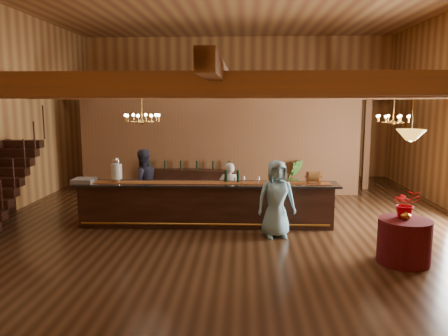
{
  "coord_description": "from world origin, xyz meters",
  "views": [
    {
      "loc": [
        0.33,
        -10.57,
        3.0
      ],
      "look_at": [
        -0.21,
        0.78,
        1.26
      ],
      "focal_mm": 35.0,
      "sensor_mm": 36.0,
      "label": 1
    }
  ],
  "objects_px": {
    "raffle_drum": "(313,177)",
    "chandelier_right": "(393,118)",
    "chandelier_left": "(142,118)",
    "beverage_dispenser": "(117,170)",
    "pendant_lamp": "(411,135)",
    "tasting_bar": "(206,204)",
    "backbar_shelf": "(189,182)",
    "round_table": "(404,241)",
    "bartender": "(229,191)",
    "floor_plant": "(294,177)",
    "guest": "(276,199)",
    "staff_second": "(143,183)"
  },
  "relations": [
    {
      "from": "round_table",
      "to": "tasting_bar",
      "type": "bearing_deg",
      "value": 149.74
    },
    {
      "from": "backbar_shelf",
      "to": "raffle_drum",
      "type": "bearing_deg",
      "value": -36.62
    },
    {
      "from": "beverage_dispenser",
      "to": "guest",
      "type": "bearing_deg",
      "value": -12.15
    },
    {
      "from": "tasting_bar",
      "to": "staff_second",
      "type": "height_order",
      "value": "staff_second"
    },
    {
      "from": "beverage_dispenser",
      "to": "raffle_drum",
      "type": "distance_m",
      "value": 4.73
    },
    {
      "from": "tasting_bar",
      "to": "floor_plant",
      "type": "distance_m",
      "value": 4.46
    },
    {
      "from": "beverage_dispenser",
      "to": "chandelier_right",
      "type": "bearing_deg",
      "value": 6.3
    },
    {
      "from": "beverage_dispenser",
      "to": "pendant_lamp",
      "type": "distance_m",
      "value": 6.59
    },
    {
      "from": "floor_plant",
      "to": "guest",
      "type": "bearing_deg",
      "value": -101.12
    },
    {
      "from": "tasting_bar",
      "to": "beverage_dispenser",
      "type": "bearing_deg",
      "value": 178.63
    },
    {
      "from": "round_table",
      "to": "chandelier_right",
      "type": "relative_size",
      "value": 1.2
    },
    {
      "from": "tasting_bar",
      "to": "chandelier_right",
      "type": "relative_size",
      "value": 7.95
    },
    {
      "from": "tasting_bar",
      "to": "bartender",
      "type": "xyz_separation_m",
      "value": [
        0.54,
        0.65,
        0.2
      ]
    },
    {
      "from": "round_table",
      "to": "guest",
      "type": "xyz_separation_m",
      "value": [
        -2.28,
        1.49,
        0.45
      ]
    },
    {
      "from": "chandelier_left",
      "to": "pendant_lamp",
      "type": "relative_size",
      "value": 0.89
    },
    {
      "from": "chandelier_right",
      "to": "pendant_lamp",
      "type": "height_order",
      "value": "same"
    },
    {
      "from": "guest",
      "to": "bartender",
      "type": "bearing_deg",
      "value": 117.35
    },
    {
      "from": "chandelier_left",
      "to": "chandelier_right",
      "type": "distance_m",
      "value": 6.13
    },
    {
      "from": "round_table",
      "to": "chandelier_right",
      "type": "height_order",
      "value": "chandelier_right"
    },
    {
      "from": "raffle_drum",
      "to": "chandelier_left",
      "type": "bearing_deg",
      "value": -175.48
    },
    {
      "from": "beverage_dispenser",
      "to": "staff_second",
      "type": "relative_size",
      "value": 0.34
    },
    {
      "from": "chandelier_right",
      "to": "bartender",
      "type": "distance_m",
      "value": 4.46
    },
    {
      "from": "chandelier_left",
      "to": "chandelier_right",
      "type": "bearing_deg",
      "value": 10.39
    },
    {
      "from": "tasting_bar",
      "to": "guest",
      "type": "xyz_separation_m",
      "value": [
        1.64,
        -0.79,
        0.33
      ]
    },
    {
      "from": "tasting_bar",
      "to": "chandelier_left",
      "type": "bearing_deg",
      "value": -167.57
    },
    {
      "from": "beverage_dispenser",
      "to": "bartender",
      "type": "bearing_deg",
      "value": 12.96
    },
    {
      "from": "beverage_dispenser",
      "to": "staff_second",
      "type": "height_order",
      "value": "staff_second"
    },
    {
      "from": "chandelier_right",
      "to": "raffle_drum",
      "type": "bearing_deg",
      "value": -158.87
    },
    {
      "from": "backbar_shelf",
      "to": "round_table",
      "type": "xyz_separation_m",
      "value": [
        4.76,
        -5.79,
        -0.0
      ]
    },
    {
      "from": "beverage_dispenser",
      "to": "pendant_lamp",
      "type": "xyz_separation_m",
      "value": [
        6.08,
        -2.31,
        1.06
      ]
    },
    {
      "from": "tasting_bar",
      "to": "raffle_drum",
      "type": "height_order",
      "value": "raffle_drum"
    },
    {
      "from": "raffle_drum",
      "to": "chandelier_right",
      "type": "relative_size",
      "value": 0.42
    },
    {
      "from": "beverage_dispenser",
      "to": "guest",
      "type": "height_order",
      "value": "guest"
    },
    {
      "from": "raffle_drum",
      "to": "beverage_dispenser",
      "type": "bearing_deg",
      "value": 179.48
    },
    {
      "from": "backbar_shelf",
      "to": "chandelier_right",
      "type": "distance_m",
      "value": 6.47
    },
    {
      "from": "round_table",
      "to": "chandelier_left",
      "type": "xyz_separation_m",
      "value": [
        -5.34,
        1.95,
        2.22
      ]
    },
    {
      "from": "chandelier_right",
      "to": "beverage_dispenser",
      "type": "bearing_deg",
      "value": -173.7
    },
    {
      "from": "round_table",
      "to": "floor_plant",
      "type": "xyz_separation_m",
      "value": [
        -1.4,
        5.96,
        0.16
      ]
    },
    {
      "from": "raffle_drum",
      "to": "guest",
      "type": "height_order",
      "value": "guest"
    },
    {
      "from": "beverage_dispenser",
      "to": "backbar_shelf",
      "type": "xyz_separation_m",
      "value": [
        1.32,
        3.48,
        -0.93
      ]
    },
    {
      "from": "tasting_bar",
      "to": "pendant_lamp",
      "type": "distance_m",
      "value": 4.9
    },
    {
      "from": "backbar_shelf",
      "to": "tasting_bar",
      "type": "bearing_deg",
      "value": -67.05
    },
    {
      "from": "bartender",
      "to": "floor_plant",
      "type": "height_order",
      "value": "bartender"
    },
    {
      "from": "raffle_drum",
      "to": "bartender",
      "type": "xyz_separation_m",
      "value": [
        -2.02,
        0.67,
        -0.5
      ]
    },
    {
      "from": "pendant_lamp",
      "to": "guest",
      "type": "height_order",
      "value": "pendant_lamp"
    },
    {
      "from": "chandelier_right",
      "to": "guest",
      "type": "xyz_separation_m",
      "value": [
        -2.96,
        -1.57,
        -1.72
      ]
    },
    {
      "from": "backbar_shelf",
      "to": "round_table",
      "type": "relative_size",
      "value": 3.09
    },
    {
      "from": "backbar_shelf",
      "to": "floor_plant",
      "type": "height_order",
      "value": "floor_plant"
    },
    {
      "from": "chandelier_right",
      "to": "pendant_lamp",
      "type": "xyz_separation_m",
      "value": [
        -0.69,
        -3.06,
        -0.18
      ]
    },
    {
      "from": "raffle_drum",
      "to": "staff_second",
      "type": "xyz_separation_m",
      "value": [
        -4.29,
        0.84,
        -0.35
      ]
    }
  ]
}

